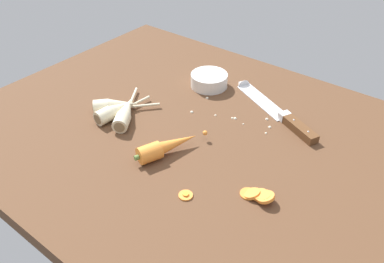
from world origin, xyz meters
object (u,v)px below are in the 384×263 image
whole_carrot (167,147)px  parsnip_front (116,110)px  prep_bowl (209,80)px  parsnip_mid_right (125,112)px  carrot_slice_stack (258,195)px  parsnip_mid_left (115,105)px  chefs_knife (271,107)px  carrot_slice_stray_near (186,195)px

whole_carrot → parsnip_front: 21.20cm
whole_carrot → prep_bowl: whole_carrot is taller
parsnip_mid_right → carrot_slice_stack: parsnip_mid_right is taller
whole_carrot → parsnip_front: bearing=170.7°
parsnip_front → carrot_slice_stack: parsnip_front is taller
whole_carrot → parsnip_mid_left: bearing=167.5°
chefs_knife → prep_bowl: prep_bowl is taller
parsnip_front → parsnip_mid_right: size_ratio=0.97×
whole_carrot → parsnip_mid_right: 18.67cm
chefs_knife → parsnip_mid_right: bearing=-135.4°
chefs_knife → carrot_slice_stack: same height
parsnip_front → carrot_slice_stray_near: parsnip_front is taller
chefs_knife → parsnip_front: (-31.09, -28.90, 1.33)cm
carrot_slice_stack → parsnip_front: bearing=176.6°
chefs_knife → whole_carrot: 33.91cm
whole_carrot → carrot_slice_stray_near: (12.10, -8.01, -1.74)cm
carrot_slice_stray_near → prep_bowl: 46.10cm
parsnip_mid_right → prep_bowl: bearing=75.1°
carrot_slice_stray_near → chefs_knife: bearing=92.8°
carrot_slice_stack → prep_bowl: 46.98cm
parsnip_front → parsnip_mid_left: (-1.84, 1.64, 0.00)cm
whole_carrot → carrot_slice_stack: whole_carrot is taller
chefs_knife → whole_carrot: whole_carrot is taller
chefs_knife → prep_bowl: bearing=-179.0°
carrot_slice_stack → parsnip_mid_left: bearing=174.8°
parsnip_front → parsnip_mid_right: (2.77, 0.93, -0.00)cm
prep_bowl → parsnip_front: bearing=-109.5°
parsnip_mid_left → parsnip_mid_right: size_ratio=0.79×
parsnip_front → parsnip_mid_left: same height
whole_carrot → prep_bowl: 33.73cm
chefs_knife → carrot_slice_stack: (14.14, -31.56, 0.21)cm
parsnip_front → carrot_slice_stack: 45.32cm
whole_carrot → prep_bowl: bearing=108.7°
carrot_slice_stray_near → parsnip_mid_left: bearing=159.5°
parsnip_mid_left → carrot_slice_stray_near: size_ratio=4.82×
prep_bowl → parsnip_mid_left: bearing=-114.0°
parsnip_mid_right → carrot_slice_stray_near: (30.26, -12.35, -1.62)cm
prep_bowl → chefs_knife: bearing=1.0°
whole_carrot → carrot_slice_stray_near: whole_carrot is taller
parsnip_mid_left → parsnip_front: bearing=-41.6°
chefs_knife → whole_carrot: size_ratio=1.79×
parsnip_front → prep_bowl: bearing=70.5°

